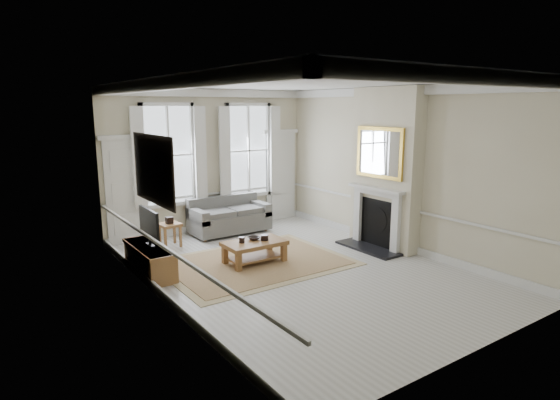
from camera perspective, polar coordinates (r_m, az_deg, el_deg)
floor at (r=8.80m, az=2.29°, el=-8.54°), size 7.20×7.20×0.00m
ceiling at (r=8.29m, az=2.48°, el=14.16°), size 7.20×7.20×0.00m
back_wall at (r=11.43m, az=-8.55°, el=4.72°), size 5.20×0.00×5.20m
left_wall at (r=7.14m, az=-14.54°, el=0.57°), size 0.00×7.20×7.20m
right_wall at (r=10.14m, az=14.25°, el=3.67°), size 0.00×7.20×7.20m
window_left at (r=10.95m, az=-13.42°, el=5.31°), size 1.26×0.20×2.20m
window_right at (r=11.87m, az=-3.89°, el=6.03°), size 1.26×0.20×2.20m
door_left at (r=10.74m, az=-18.22°, el=0.90°), size 0.90×0.08×2.30m
door_right at (r=12.50m, az=0.08°, el=2.86°), size 0.90×0.08×2.30m
painting at (r=7.38m, az=-15.19°, el=3.62°), size 0.05×1.66×1.06m
chimney_breast at (r=10.14m, az=12.74°, el=3.74°), size 0.35×1.70×3.38m
hearth at (r=10.19m, az=10.70°, el=-5.79°), size 0.55×1.50×0.05m
fireplace at (r=10.15m, az=11.64°, el=-1.76°), size 0.21×1.45×1.33m
mirror at (r=9.95m, az=11.98°, el=5.66°), size 0.06×1.26×1.06m
sofa at (r=11.33m, az=-6.30°, el=-2.16°), size 1.86×0.90×0.86m
side_table at (r=10.41m, az=-13.30°, el=-3.35°), size 0.46×0.46×0.51m
rug at (r=9.18m, az=-3.10°, el=-7.61°), size 3.50×2.60×0.02m
coffee_table at (r=9.07m, az=-3.13°, el=-5.53°), size 1.18×0.70×0.44m
ceramic_pot_a at (r=8.95m, az=-4.67°, el=-4.88°), size 0.11×0.11×0.11m
ceramic_pot_b at (r=9.10m, az=-1.89°, el=-4.60°), size 0.15×0.15×0.11m
bowl at (r=9.15m, az=-3.20°, el=-4.67°), size 0.27×0.27×0.06m
tv_stand at (r=8.83m, az=-15.57°, el=-7.07°), size 0.48×1.48×0.53m
tv at (r=8.66m, az=-15.66°, el=-2.90°), size 0.08×0.90×0.68m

